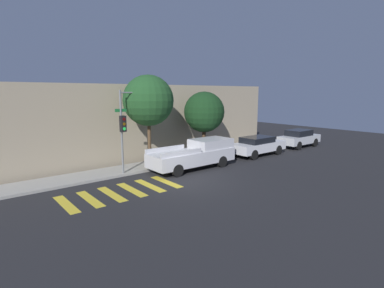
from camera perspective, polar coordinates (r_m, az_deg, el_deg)
The scene contains 10 objects.
ground_plane at distance 16.23m, azimuth -1.03°, elevation -7.36°, with size 60.00×60.00×0.00m, color black.
sidewalk at distance 19.63m, azimuth -8.78°, elevation -4.22°, with size 26.00×2.15×0.14m, color gray.
building_row at distance 23.14m, azimuth -14.59°, elevation 4.22°, with size 26.00×6.00×5.32m, color gray.
crosswalk at distance 15.17m, azimuth -13.23°, elevation -8.85°, with size 5.69×2.60×0.00m.
traffic_light_pole at distance 17.59m, azimuth -11.82°, elevation 4.83°, with size 2.50×0.56×4.92m.
pickup_truck at distance 19.05m, azimuth 0.78°, elevation -1.91°, with size 5.77×1.97×1.78m.
sedan_near_corner at distance 23.44m, azimuth 12.41°, elevation -0.24°, with size 4.70×1.85×1.46m.
sedan_middle at distance 28.09m, azimuth 19.72°, elevation 1.11°, with size 4.26×1.75×1.54m.
tree_near_corner at distance 18.85m, azimuth -8.31°, elevation 8.16°, with size 3.15×3.15×5.87m.
tree_midblock at distance 21.61m, azimuth 2.32°, elevation 6.07°, with size 2.92×2.92×4.86m.
Camera 1 is at (-9.55, -12.21, 4.79)m, focal length 28.00 mm.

